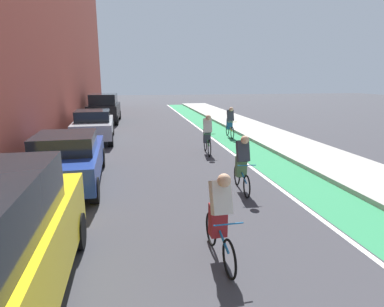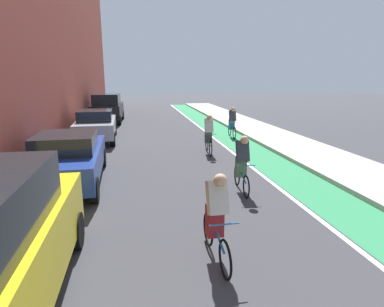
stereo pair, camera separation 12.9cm
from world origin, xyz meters
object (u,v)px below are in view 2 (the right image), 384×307
at_px(parked_suv_black, 107,108).
at_px(parked_sedan_silver, 96,125).
at_px(cyclist_lead, 216,213).
at_px(cyclist_mid, 242,163).
at_px(cyclist_far, 232,121).
at_px(parked_sedan_blue, 69,158).
at_px(cyclist_trailing, 209,133).

bearing_deg(parked_suv_black, parked_sedan_silver, -89.97).
height_order(parked_sedan_silver, cyclist_lead, cyclist_lead).
xyz_separation_m(cyclist_mid, cyclist_far, (2.13, 8.03, 0.04)).
xyz_separation_m(cyclist_lead, cyclist_mid, (1.51, 3.21, -0.04)).
distance_m(cyclist_lead, cyclist_mid, 3.55).
bearing_deg(parked_sedan_blue, cyclist_trailing, 32.51).
bearing_deg(cyclist_trailing, cyclist_mid, -91.23).
bearing_deg(parked_sedan_blue, parked_suv_black, 90.01).
height_order(cyclist_lead, cyclist_far, cyclist_lead).
height_order(cyclist_mid, cyclist_trailing, cyclist_trailing).
xyz_separation_m(parked_sedan_blue, cyclist_mid, (4.77, -1.46, 0.02)).
relative_size(parked_sedan_blue, parked_suv_black, 1.06).
bearing_deg(parked_sedan_silver, cyclist_mid, -60.03).
bearing_deg(cyclist_lead, cyclist_far, 72.05).
height_order(parked_sedan_silver, cyclist_far, cyclist_far).
height_order(parked_sedan_blue, cyclist_lead, cyclist_lead).
bearing_deg(cyclist_trailing, cyclist_far, 59.67).
bearing_deg(cyclist_trailing, parked_suv_black, 114.72).
bearing_deg(parked_sedan_blue, parked_sedan_silver, 90.00).
distance_m(parked_sedan_silver, cyclist_mid, 9.54).
bearing_deg(parked_suv_black, cyclist_far, -45.84).
distance_m(parked_sedan_blue, cyclist_lead, 5.69).
bearing_deg(parked_sedan_silver, cyclist_trailing, -37.30).
relative_size(parked_sedan_blue, cyclist_lead, 2.76).
bearing_deg(cyclist_trailing, parked_sedan_silver, 142.70).
bearing_deg(cyclist_lead, parked_sedan_silver, 105.83).
height_order(parked_suv_black, cyclist_mid, parked_suv_black).
bearing_deg(parked_sedan_silver, parked_sedan_blue, -90.00).
bearing_deg(cyclist_mid, parked_suv_black, 107.50).
bearing_deg(cyclist_lead, cyclist_mid, 64.76).
bearing_deg(cyclist_far, parked_suv_black, 134.16).
distance_m(cyclist_lead, cyclist_trailing, 7.94).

